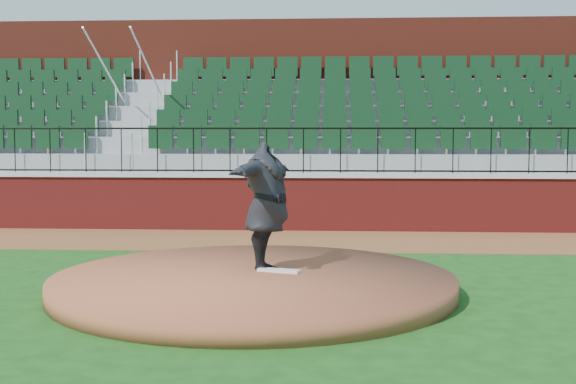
# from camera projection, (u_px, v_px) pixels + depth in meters

# --- Properties ---
(ground) EXTENTS (90.00, 90.00, 0.00)m
(ground) POSITION_uv_depth(u_px,v_px,m) (281.00, 297.00, 10.29)
(ground) COLOR #144313
(ground) RESTS_ON ground
(warning_track) EXTENTS (34.00, 3.20, 0.01)m
(warning_track) POSITION_uv_depth(u_px,v_px,m) (300.00, 240.00, 15.66)
(warning_track) COLOR brown
(warning_track) RESTS_ON ground
(field_wall) EXTENTS (34.00, 0.35, 1.20)m
(field_wall) POSITION_uv_depth(u_px,v_px,m) (303.00, 204.00, 17.20)
(field_wall) COLOR maroon
(field_wall) RESTS_ON ground
(wall_cap) EXTENTS (34.00, 0.45, 0.10)m
(wall_cap) POSITION_uv_depth(u_px,v_px,m) (303.00, 175.00, 17.15)
(wall_cap) COLOR #B7B7B7
(wall_cap) RESTS_ON field_wall
(wall_railing) EXTENTS (34.00, 0.05, 1.00)m
(wall_railing) POSITION_uv_depth(u_px,v_px,m) (303.00, 151.00, 17.11)
(wall_railing) COLOR black
(wall_railing) RESTS_ON wall_cap
(seating_stands) EXTENTS (34.00, 5.10, 4.60)m
(seating_stands) POSITION_uv_depth(u_px,v_px,m) (308.00, 129.00, 19.78)
(seating_stands) COLOR gray
(seating_stands) RESTS_ON ground
(concourse_wall) EXTENTS (34.00, 0.50, 5.50)m
(concourse_wall) POSITION_uv_depth(u_px,v_px,m) (311.00, 114.00, 22.53)
(concourse_wall) COLOR maroon
(concourse_wall) RESTS_ON ground
(pitchers_mound) EXTENTS (5.55, 5.55, 0.25)m
(pitchers_mound) POSITION_uv_depth(u_px,v_px,m) (254.00, 284.00, 10.53)
(pitchers_mound) COLOR brown
(pitchers_mound) RESTS_ON ground
(pitching_rubber) EXTENTS (0.63, 0.33, 0.04)m
(pitching_rubber) POSITION_uv_depth(u_px,v_px,m) (279.00, 271.00, 10.74)
(pitching_rubber) COLOR white
(pitching_rubber) RESTS_ON pitchers_mound
(pitcher) EXTENTS (1.10, 2.33, 1.83)m
(pitcher) POSITION_uv_depth(u_px,v_px,m) (267.00, 206.00, 10.88)
(pitcher) COLOR black
(pitcher) RESTS_ON pitchers_mound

